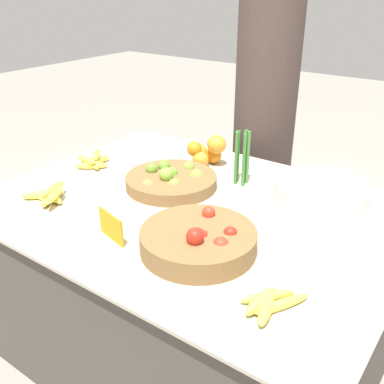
{
  "coord_description": "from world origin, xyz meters",
  "views": [
    {
      "loc": [
        0.85,
        -1.17,
        1.39
      ],
      "look_at": [
        0.0,
        0.0,
        0.7
      ],
      "focal_mm": 42.0,
      "sensor_mm": 36.0,
      "label": 1
    }
  ],
  "objects_px": {
    "lime_bowl": "(171,180)",
    "metal_bowl": "(322,192)",
    "price_sign": "(111,226)",
    "tomato_basket": "(199,241)",
    "vendor_person": "(264,119)"
  },
  "relations": [
    {
      "from": "lime_bowl",
      "to": "metal_bowl",
      "type": "distance_m",
      "value": 0.57
    },
    {
      "from": "metal_bowl",
      "to": "price_sign",
      "type": "bearing_deg",
      "value": -123.68
    },
    {
      "from": "tomato_basket",
      "to": "price_sign",
      "type": "xyz_separation_m",
      "value": [
        -0.26,
        -0.1,
        0.01
      ]
    },
    {
      "from": "lime_bowl",
      "to": "vendor_person",
      "type": "distance_m",
      "value": 0.75
    },
    {
      "from": "lime_bowl",
      "to": "price_sign",
      "type": "relative_size",
      "value": 2.74
    },
    {
      "from": "lime_bowl",
      "to": "tomato_basket",
      "type": "bearing_deg",
      "value": -41.68
    },
    {
      "from": "price_sign",
      "to": "lime_bowl",
      "type": "bearing_deg",
      "value": 117.13
    },
    {
      "from": "metal_bowl",
      "to": "tomato_basket",
      "type": "bearing_deg",
      "value": -107.5
    },
    {
      "from": "tomato_basket",
      "to": "vendor_person",
      "type": "bearing_deg",
      "value": 107.89
    },
    {
      "from": "tomato_basket",
      "to": "vendor_person",
      "type": "relative_size",
      "value": 0.22
    },
    {
      "from": "metal_bowl",
      "to": "vendor_person",
      "type": "xyz_separation_m",
      "value": [
        -0.51,
        0.52,
        0.06
      ]
    },
    {
      "from": "lime_bowl",
      "to": "vendor_person",
      "type": "bearing_deg",
      "value": 89.38
    },
    {
      "from": "lime_bowl",
      "to": "tomato_basket",
      "type": "relative_size",
      "value": 1.01
    },
    {
      "from": "metal_bowl",
      "to": "vendor_person",
      "type": "distance_m",
      "value": 0.73
    },
    {
      "from": "tomato_basket",
      "to": "price_sign",
      "type": "bearing_deg",
      "value": -157.97
    }
  ]
}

